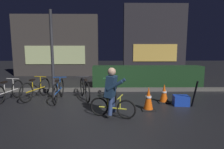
{
  "coord_description": "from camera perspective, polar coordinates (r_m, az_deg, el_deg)",
  "views": [
    {
      "loc": [
        0.11,
        -5.11,
        1.72
      ],
      "look_at": [
        0.2,
        0.6,
        0.9
      ],
      "focal_mm": 30.03,
      "sensor_mm": 36.0,
      "label": 1
    }
  ],
  "objects": [
    {
      "name": "hedge_row",
      "position": [
        8.48,
        10.6,
        -0.52
      ],
      "size": [
        4.8,
        0.7,
        0.93
      ],
      "primitive_type": "cube",
      "color": "#19381C",
      "rests_on": "ground"
    },
    {
      "name": "storefront_right",
      "position": [
        12.67,
        12.8,
        10.23
      ],
      "size": [
        4.02,
        0.54,
        4.48
      ],
      "color": "#262328",
      "rests_on": "ground"
    },
    {
      "name": "storefront_left",
      "position": [
        12.06,
        -16.69,
        8.34
      ],
      "size": [
        5.12,
        0.54,
        3.68
      ],
      "color": "#383330",
      "rests_on": "ground"
    },
    {
      "name": "parked_bike_center_left",
      "position": [
        6.39,
        -15.97,
        -4.65
      ],
      "size": [
        0.46,
        1.61,
        0.74
      ],
      "rotation": [
        0.0,
        0.0,
        1.62
      ],
      "color": "black",
      "rests_on": "ground"
    },
    {
      "name": "parked_bike_center_right",
      "position": [
        6.42,
        -8.32,
        -4.4
      ],
      "size": [
        0.57,
        1.51,
        0.73
      ],
      "rotation": [
        0.0,
        0.0,
        1.89
      ],
      "color": "black",
      "rests_on": "ground"
    },
    {
      "name": "sidewalk_curb",
      "position": [
        7.5,
        -1.73,
        -4.64
      ],
      "size": [
        12.0,
        0.24,
        0.12
      ],
      "primitive_type": "cube",
      "color": "#56544F",
      "rests_on": "ground"
    },
    {
      "name": "street_post",
      "position": [
        6.6,
        -17.73,
        5.65
      ],
      "size": [
        0.1,
        0.1,
        2.95
      ],
      "primitive_type": "cylinder",
      "color": "#2D2D33",
      "rests_on": "ground"
    },
    {
      "name": "cyclist",
      "position": [
        4.63,
        -0.08,
        -5.47
      ],
      "size": [
        1.14,
        0.63,
        1.25
      ],
      "rotation": [
        0.0,
        0.0,
        -0.32
      ],
      "color": "black",
      "rests_on": "ground"
    },
    {
      "name": "closed_umbrella",
      "position": [
        5.86,
        23.85,
        -5.48
      ],
      "size": [
        0.06,
        0.34,
        0.81
      ],
      "primitive_type": "cylinder",
      "rotation": [
        0.0,
        0.35,
        4.68
      ],
      "color": "black",
      "rests_on": "ground"
    },
    {
      "name": "ground_plane",
      "position": [
        5.4,
        -2.06,
        -10.42
      ],
      "size": [
        40.0,
        40.0,
        0.0
      ],
      "primitive_type": "plane",
      "color": "black"
    },
    {
      "name": "traffic_cone_near",
      "position": [
        5.32,
        11.04,
        -7.28
      ],
      "size": [
        0.36,
        0.36,
        0.66
      ],
      "color": "black",
      "rests_on": "ground"
    },
    {
      "name": "parked_bike_left_mid",
      "position": [
        6.85,
        -22.13,
        -4.13
      ],
      "size": [
        0.53,
        1.54,
        0.73
      ],
      "rotation": [
        0.0,
        0.0,
        1.29
      ],
      "color": "black",
      "rests_on": "ground"
    },
    {
      "name": "parked_bike_right_mid",
      "position": [
        6.26,
        -0.26,
        -4.77
      ],
      "size": [
        0.46,
        1.5,
        0.7
      ],
      "rotation": [
        0.0,
        0.0,
        1.75
      ],
      "color": "black",
      "rests_on": "ground"
    },
    {
      "name": "blue_crate",
      "position": [
        6.03,
        20.23,
        -7.43
      ],
      "size": [
        0.47,
        0.36,
        0.3
      ],
      "primitive_type": "cube",
      "rotation": [
        0.0,
        0.0,
        -0.09
      ],
      "color": "#193DB7",
      "rests_on": "ground"
    },
    {
      "name": "traffic_cone_far",
      "position": [
        6.16,
        15.56,
        -5.61
      ],
      "size": [
        0.36,
        0.36,
        0.59
      ],
      "color": "black",
      "rests_on": "ground"
    },
    {
      "name": "parked_bike_leftmost",
      "position": [
        6.94,
        -29.03,
        -4.49
      ],
      "size": [
        0.46,
        1.51,
        0.71
      ],
      "rotation": [
        0.0,
        0.0,
        1.39
      ],
      "color": "black",
      "rests_on": "ground"
    }
  ]
}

